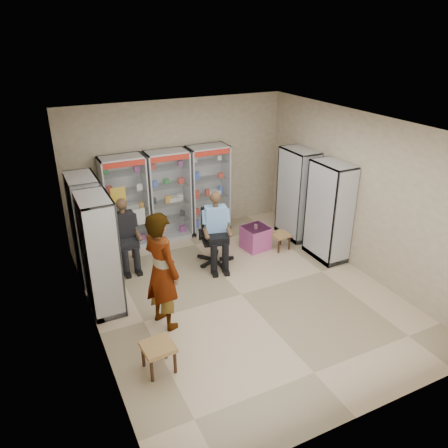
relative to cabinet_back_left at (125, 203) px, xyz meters
name	(u,v)px	position (x,y,z in m)	size (l,w,h in m)	color
floor	(241,294)	(1.30, -2.73, -1.00)	(6.00, 6.00, 0.00)	tan
room_shell	(243,191)	(1.30, -2.73, 0.97)	(5.02, 6.02, 3.01)	tan
cabinet_back_left	(125,203)	(0.00, 0.00, 0.00)	(0.90, 0.50, 2.00)	silver
cabinet_back_mid	(169,196)	(0.95, 0.00, 0.00)	(0.90, 0.50, 2.00)	#A1A4A8
cabinet_back_right	(208,189)	(1.90, 0.00, 0.00)	(0.90, 0.50, 2.00)	silver
cabinet_right_far	(297,194)	(3.53, -1.13, 0.00)	(0.50, 0.90, 2.00)	#A7AAAE
cabinet_right_near	(329,212)	(3.53, -2.23, 0.00)	(0.50, 0.90, 2.00)	silver
cabinet_left_far	(88,229)	(-0.93, -0.93, 0.00)	(0.50, 0.90, 2.00)	#BABEC2
cabinet_left_near	(100,255)	(-0.93, -2.03, 0.00)	(0.50, 0.90, 2.00)	silver
wooden_chair	(125,243)	(-0.25, -0.73, -0.53)	(0.42, 0.42, 0.94)	#321E13
seated_customer	(124,234)	(-0.25, -0.78, -0.33)	(0.44, 0.60, 1.34)	black
office_chair	(215,237)	(1.38, -1.45, -0.44)	(0.61, 0.61, 1.13)	black
seated_shopkeeper	(216,231)	(1.38, -1.50, -0.28)	(0.47, 0.66, 1.43)	#709FDD
pink_trunk	(255,238)	(2.41, -1.29, -0.75)	(0.51, 0.49, 0.49)	#9E3F83
tea_glass	(256,227)	(2.38, -1.35, -0.46)	(0.07, 0.07, 0.09)	#541507
woven_stool_a	(280,241)	(2.87, -1.54, -0.82)	(0.36, 0.36, 0.36)	#A47B45
woven_stool_b	(159,357)	(-0.60, -3.87, -0.79)	(0.42, 0.42, 0.42)	#A38545
standing_man	(162,271)	(-0.19, -2.91, -0.03)	(0.71, 0.46, 1.94)	gray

